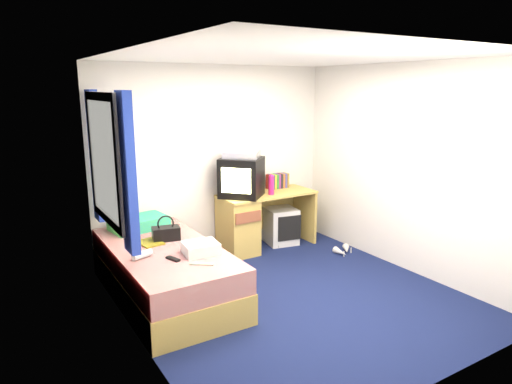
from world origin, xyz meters
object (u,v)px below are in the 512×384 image
crt_tv (242,177)px  water_bottle (142,255)px  bed (166,272)px  handbag (166,233)px  magazine (150,243)px  colour_swatch_fan (202,264)px  vcr (241,155)px  aerosol_can (258,188)px  desk (249,221)px  towel (201,248)px  storage_cube (281,226)px  pink_water_bottle (271,186)px  white_heels (344,251)px  remote_control (173,259)px  pillow (139,223)px  picture_frame (287,182)px

crt_tv → water_bottle: bearing=-103.6°
bed → handbag: (0.10, 0.20, 0.35)m
magazine → colour_swatch_fan: (0.21, -0.81, -0.00)m
vcr → aerosol_can: 0.52m
vcr → desk: bearing=39.9°
crt_tv → towel: bearing=-88.1°
storage_cube → pink_water_bottle: size_ratio=2.09×
pink_water_bottle → white_heels: size_ratio=0.83×
crt_tv → white_heels: (1.08, -0.77, -0.96)m
handbag → water_bottle: size_ratio=1.55×
vcr → remote_control: (-1.39, -1.12, -0.74)m
colour_swatch_fan → white_heels: bearing=14.4°
magazine → storage_cube: bearing=15.3°
pillow → crt_tv: 1.41m
picture_frame → handbag: (-2.06, -0.70, -0.20)m
water_bottle → handbag: bearing=44.8°
towel → magazine: size_ratio=1.18×
towel → remote_control: 0.30m
bed → towel: bearing=-56.2°
picture_frame → storage_cube: bearing=-125.8°
water_bottle → colour_swatch_fan: (0.42, -0.44, -0.03)m
aerosol_can → bed: bearing=-155.3°
colour_swatch_fan → remote_control: (-0.18, 0.24, 0.00)m
water_bottle → white_heels: 2.76m
pillow → pink_water_bottle: 1.76m
colour_swatch_fan → remote_control: remote_control is taller
vcr → remote_control: size_ratio=2.72×
crt_tv → water_bottle: (-1.62, -0.92, -0.43)m
desk → towel: desk is taller
crt_tv → magazine: bearing=-112.1°
storage_cube → vcr: size_ratio=1.14×
desk → pink_water_bottle: size_ratio=5.47×
aerosol_can → handbag: aerosol_can is taller
storage_cube → vcr: (-0.63, -0.01, 1.04)m
bed → crt_tv: size_ratio=2.92×
picture_frame → towel: picture_frame is taller
white_heels → water_bottle: bearing=-176.9°
desk → water_bottle: size_ratio=6.50×
pink_water_bottle → remote_control: pink_water_bottle is taller
vcr → picture_frame: vcr is taller
aerosol_can → handbag: 1.59m
desk → aerosol_can: aerosol_can is taller
pillow → vcr: bearing=0.4°
remote_control → white_heels: bearing=-10.4°
desk → magazine: (-1.52, -0.55, 0.14)m
pillow → remote_control: pillow is taller
water_bottle → colour_swatch_fan: bearing=-46.5°
vcr → aerosol_can: (0.24, -0.02, -0.46)m
vcr → water_bottle: vcr is taller
desk → aerosol_can: (0.14, -0.01, 0.42)m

